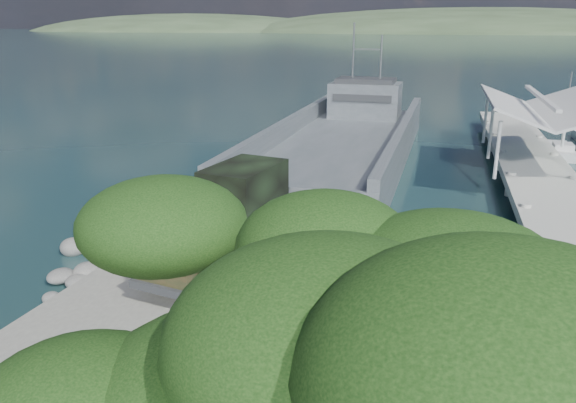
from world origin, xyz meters
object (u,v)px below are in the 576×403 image
at_px(pier, 536,159).
at_px(landing_craft, 343,151).
at_px(military_truck, 227,219).
at_px(sailboat_near, 560,151).
at_px(soldier, 159,267).
at_px(overhang_tree, 291,327).

relative_size(pier, landing_craft, 1.28).
bearing_deg(military_truck, sailboat_near, 68.09).
bearing_deg(military_truck, soldier, -101.78).
xyz_separation_m(military_truck, sailboat_near, (16.43, 25.54, -1.94)).
height_order(sailboat_near, overhang_tree, overhang_tree).
distance_m(pier, soldier, 24.58).
height_order(military_truck, soldier, military_truck).
height_order(military_truck, sailboat_near, sailboat_near).
bearing_deg(soldier, sailboat_near, 19.47).
xyz_separation_m(military_truck, soldier, (-1.30, -3.13, -0.81)).
relative_size(pier, overhang_tree, 5.43).
height_order(landing_craft, sailboat_near, landing_craft).
bearing_deg(landing_craft, military_truck, -92.40).
bearing_deg(sailboat_near, pier, -107.29).
distance_m(sailboat_near, overhang_tree, 40.37).
height_order(military_truck, overhang_tree, overhang_tree).
distance_m(pier, landing_craft, 12.47).
relative_size(pier, military_truck, 5.51).
bearing_deg(military_truck, landing_craft, 97.32).
bearing_deg(overhang_tree, sailboat_near, 74.79).
distance_m(military_truck, sailboat_near, 30.43).
relative_size(landing_craft, soldier, 17.72).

